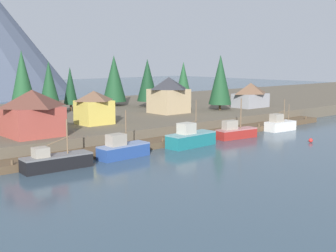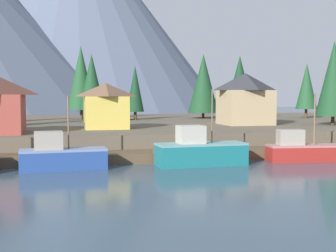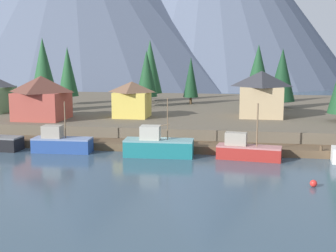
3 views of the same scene
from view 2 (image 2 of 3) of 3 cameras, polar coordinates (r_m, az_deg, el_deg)
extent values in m
cube|color=#384C5B|center=(64.67, -1.69, -2.54)|extent=(400.00, 400.00, 1.00)
cube|color=brown|center=(47.16, 2.65, -3.68)|extent=(80.00, 4.00, 1.00)
cylinder|color=brown|center=(43.60, -12.08, -3.97)|extent=(0.36, 0.36, 1.60)
cylinder|color=brown|center=(44.46, -1.70, -3.74)|extent=(0.36, 0.36, 1.60)
cylinder|color=brown|center=(46.69, 7.99, -3.41)|extent=(0.36, 0.36, 1.60)
cylinder|color=brown|center=(50.11, 16.57, -3.04)|extent=(0.36, 0.36, 1.60)
cube|color=brown|center=(76.26, -3.48, -0.27)|extent=(400.00, 56.00, 2.50)
cone|color=slate|center=(198.42, -11.64, 13.90)|extent=(126.15, 126.15, 83.52)
cube|color=navy|center=(41.81, -13.06, -4.25)|extent=(7.76, 2.93, 1.70)
cube|color=#6C7DA2|center=(41.69, -13.08, -2.96)|extent=(7.76, 2.93, 0.20)
cube|color=gray|center=(41.56, -14.87, -1.76)|extent=(2.56, 1.89, 1.59)
cylinder|color=brown|center=(41.51, -12.49, 0.46)|extent=(0.15, 0.15, 4.76)
cube|color=#196B70|center=(43.48, 4.20, -3.69)|extent=(8.75, 3.40, 1.95)
cube|color=#679496|center=(43.35, 4.21, -2.28)|extent=(8.75, 3.40, 0.20)
cube|color=#B2AD9E|center=(42.91, 2.89, -1.06)|extent=(2.54, 2.15, 1.70)
cylinder|color=brown|center=(43.55, 5.60, 1.30)|extent=(0.13, 0.13, 5.20)
cylinder|color=brown|center=(43.11, 3.86, -0.03)|extent=(3.43, 0.26, 0.80)
cube|color=maroon|center=(48.10, 16.96, -3.40)|extent=(7.93, 3.21, 1.49)
cube|color=#AD6C6A|center=(48.00, 16.98, -2.39)|extent=(7.93, 3.21, 0.20)
cube|color=gray|center=(47.31, 15.21, -1.38)|extent=(2.72, 1.65, 1.57)
cylinder|color=brown|center=(48.17, 18.05, 0.83)|extent=(0.18, 0.18, 5.21)
cube|color=gold|center=(57.83, -7.83, 1.69)|extent=(5.38, 5.01, 4.09)
pyramid|color=brown|center=(57.80, -7.86, 4.56)|extent=(5.65, 5.26, 1.70)
cube|color=tan|center=(66.71, 9.72, 2.33)|extent=(6.76, 6.53, 4.98)
pyramid|color=#2D2D33|center=(66.72, 9.76, 5.54)|extent=(7.09, 6.86, 2.49)
cylinder|color=#4C3823|center=(79.46, -4.16, 1.31)|extent=(0.50, 0.50, 1.43)
cone|color=#14381E|center=(79.40, -4.18, 4.74)|extent=(3.07, 3.07, 8.08)
cylinder|color=#4C3823|center=(85.31, 4.47, 1.35)|extent=(0.50, 0.50, 1.04)
cone|color=#194223|center=(85.27, 4.49, 5.40)|extent=(5.71, 5.71, 11.02)
cylinder|color=#4C3823|center=(72.72, -9.57, 1.26)|extent=(0.50, 0.50, 1.99)
cone|color=#194223|center=(72.69, -9.61, 5.53)|extent=(4.09, 4.09, 8.85)
cylinder|color=#4C3823|center=(89.93, 17.05, 1.54)|extent=(0.50, 0.50, 1.73)
cone|color=#1E4C28|center=(89.89, 17.12, 4.86)|extent=(3.98, 3.98, 8.69)
cylinder|color=#4C3823|center=(82.15, -10.88, 1.47)|extent=(0.50, 0.50, 1.83)
cone|color=#1E4C28|center=(82.15, -10.94, 6.03)|extent=(5.07, 5.07, 11.24)
cylinder|color=#4C3823|center=(79.65, 9.01, 1.27)|extent=(0.50, 0.50, 1.40)
cone|color=#14381E|center=(79.61, 9.05, 5.29)|extent=(4.95, 4.95, 9.78)
cylinder|color=#4C3823|center=(69.79, 20.11, 0.69)|extent=(0.50, 0.50, 1.27)
cone|color=#194223|center=(69.75, 20.22, 5.67)|extent=(5.04, 5.04, 10.86)
camera|label=1|loc=(38.18, -118.67, 9.05)|focal=48.48mm
camera|label=3|loc=(28.17, 108.86, 11.65)|focal=49.11mm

